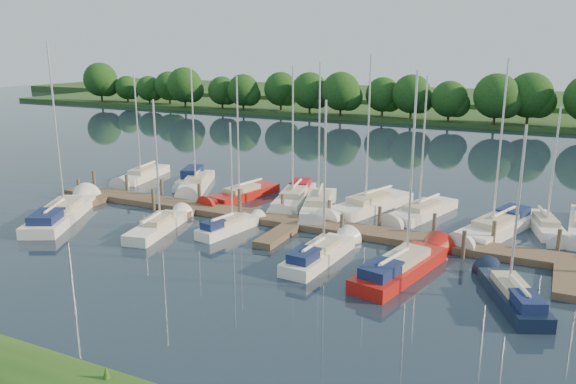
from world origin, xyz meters
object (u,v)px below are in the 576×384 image
at_px(sailboat_n_5, 319,208).
at_px(sailboat_s_2, 229,227).
at_px(dock, 293,225).
at_px(motorboat, 192,180).
at_px(sailboat_n_0, 142,176).

distance_m(sailboat_n_5, sailboat_s_2, 7.44).
distance_m(dock, motorboat, 14.85).
relative_size(motorboat, sailboat_s_2, 0.82).
height_order(dock, sailboat_s_2, sailboat_s_2).
relative_size(dock, sailboat_n_5, 3.68).
xyz_separation_m(sailboat_n_0, motorboat, (5.01, 0.52, 0.08)).
distance_m(sailboat_n_0, sailboat_s_2, 17.23).
xyz_separation_m(sailboat_n_5, sailboat_s_2, (-3.39, -6.63, 0.04)).
relative_size(dock, sailboat_s_2, 5.50).
bearing_deg(sailboat_n_5, sailboat_n_0, -25.11).
bearing_deg(sailboat_s_2, sailboat_n_0, 158.48).
xyz_separation_m(motorboat, sailboat_s_2, (9.63, -9.62, -0.04)).
relative_size(dock, motorboat, 6.74).
xyz_separation_m(sailboat_n_0, sailboat_n_5, (18.02, -2.47, 0.01)).
relative_size(sailboat_n_0, motorboat, 1.59).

